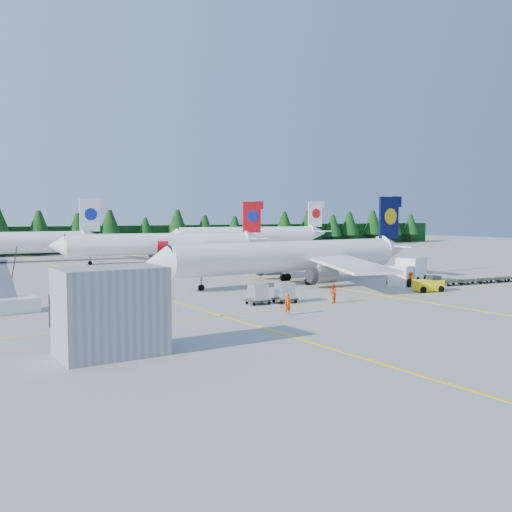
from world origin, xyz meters
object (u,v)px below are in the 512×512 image
airliner_red (157,244)px  service_truck (408,271)px  airstairs (7,302)px  airliner_navy (285,257)px  baggage_tug (429,284)px

airliner_red → service_truck: bearing=-63.4°
airstairs → airliner_red: bearing=49.2°
airliner_navy → service_truck: airliner_navy is taller
airstairs → service_truck: size_ratio=0.96×
baggage_tug → airliner_red: bearing=119.6°
service_truck → airliner_red: bearing=84.8°
airliner_navy → baggage_tug: bearing=-57.8°
airstairs → service_truck: bearing=-9.3°
baggage_tug → service_truck: bearing=80.7°
service_truck → baggage_tug: 6.83m
airliner_navy → service_truck: 14.92m
baggage_tug → airliner_navy: bearing=141.8°
service_truck → airliner_navy: bearing=125.4°
airliner_navy → airliner_red: size_ratio=1.00×
airstairs → baggage_tug: bearing=-17.8°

